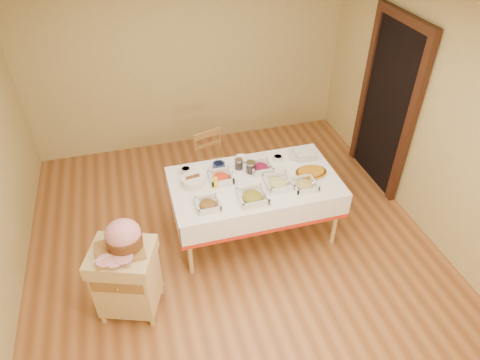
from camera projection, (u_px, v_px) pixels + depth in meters
name	position (u px, v px, depth m)	size (l,w,h in m)	color
room_shell	(235.00, 159.00, 4.01)	(5.00, 5.00, 5.00)	#9C5E30
doorway	(388.00, 104.00, 5.28)	(0.09, 1.10, 2.20)	black
dining_table	(254.00, 192.00, 4.73)	(1.82, 1.02, 0.76)	#D4B674
butcher_cart	(127.00, 277.00, 3.97)	(0.69, 0.64, 0.80)	#D4B674
dining_chair	(214.00, 165.00, 5.37)	(0.49, 0.48, 0.89)	olive
ham_on_board	(123.00, 237.00, 3.72)	(0.45, 0.43, 0.29)	olive
serving_dish_a	(208.00, 204.00, 4.27)	(0.24, 0.23, 0.10)	silver
serving_dish_b	(252.00, 197.00, 4.35)	(0.28, 0.28, 0.12)	silver
serving_dish_c	(278.00, 183.00, 4.54)	(0.27, 0.27, 0.11)	silver
serving_dish_d	(304.00, 185.00, 4.52)	(0.25, 0.25, 0.09)	silver
serving_dish_e	(221.00, 177.00, 4.61)	(0.26, 0.24, 0.12)	silver
serving_dish_f	(261.00, 167.00, 4.76)	(0.25, 0.24, 0.11)	silver
small_bowl_left	(186.00, 170.00, 4.73)	(0.11, 0.11, 0.05)	silver
small_bowl_mid	(219.00, 165.00, 4.80)	(0.14, 0.14, 0.06)	navy
small_bowl_right	(278.00, 158.00, 4.91)	(0.11, 0.11, 0.06)	silver
bowl_white_imported	(242.00, 159.00, 4.92)	(0.16, 0.16, 0.04)	silver
bowl_small_imported	(295.00, 157.00, 4.95)	(0.14, 0.14, 0.04)	silver
preserve_jar_left	(239.00, 164.00, 4.77)	(0.09, 0.09, 0.12)	silver
preserve_jar_right	(251.00, 168.00, 4.71)	(0.11, 0.11, 0.14)	silver
mustard_bottle	(215.00, 182.00, 4.49)	(0.05, 0.05, 0.16)	yellow
bread_basket	(193.00, 181.00, 4.55)	(0.25, 0.25, 0.11)	white
plate_stack	(304.00, 154.00, 4.96)	(0.23, 0.23, 0.08)	silver
brass_platter	(311.00, 172.00, 4.71)	(0.35, 0.25, 0.05)	#B48E32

